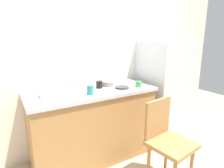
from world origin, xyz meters
TOP-DOWN VIEW (x-y plane):
  - back_wall at (0.00, 1.00)m, footprint 4.80×0.10m
  - cabinet_base at (-0.06, 0.65)m, footprint 1.47×0.60m
  - countertop at (-0.06, 0.65)m, footprint 1.51×0.64m
  - faucet at (-0.18, 0.90)m, footprint 0.02×0.02m
  - refrigerator at (1.12, 0.64)m, footprint 0.64×0.62m
  - chair at (0.39, -0.14)m, footprint 0.45×0.45m
  - dish_tray at (-0.51, 0.65)m, footprint 0.28×0.20m
  - terracotta_bowl at (0.19, 0.71)m, footprint 0.15×0.15m
  - hotplate at (0.29, 0.53)m, footprint 0.17×0.17m
  - cup_teal at (-0.15, 0.49)m, footprint 0.07×0.07m
  - cup_black at (0.05, 0.68)m, footprint 0.08×0.08m
  - cup_white at (-0.26, 0.56)m, footprint 0.07×0.07m
  - cup_green at (0.50, 0.48)m, footprint 0.08×0.08m

SIDE VIEW (x-z plane):
  - cabinet_base at x=-0.06m, z-range 0.00..0.85m
  - chair at x=0.39m, z-range 0.05..0.94m
  - refrigerator at x=1.12m, z-range 0.00..1.44m
  - countertop at x=-0.06m, z-range 0.85..0.89m
  - hotplate at x=0.29m, z-range 0.89..0.91m
  - dish_tray at x=-0.51m, z-range 0.89..0.94m
  - terracotta_bowl at x=0.19m, z-range 0.89..0.95m
  - cup_white at x=-0.26m, z-range 0.89..0.96m
  - cup_green at x=0.50m, z-range 0.89..0.96m
  - cup_black at x=0.05m, z-range 0.89..0.98m
  - cup_teal at x=-0.15m, z-range 0.89..0.99m
  - faucet at x=-0.18m, z-range 0.89..1.11m
  - back_wall at x=0.00m, z-range 0.00..2.65m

